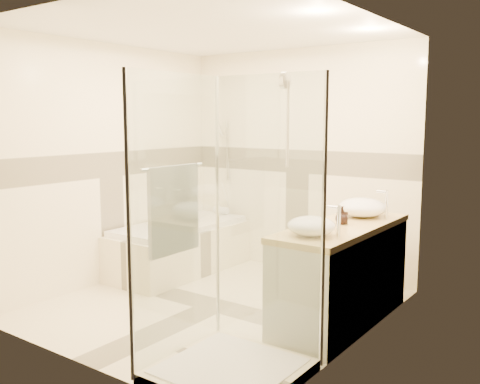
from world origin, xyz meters
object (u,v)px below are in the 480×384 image
Objects in this scene: vessel_sink_near at (362,207)px; amenity_bottle_a at (342,215)px; vessel_sink_far at (311,226)px; bathtub at (180,245)px; shower_enclosure at (223,299)px; vanity at (341,274)px; amenity_bottle_b at (342,216)px.

vessel_sink_near reaches higher than amenity_bottle_a.
vessel_sink_near is at bearing 90.00° from vessel_sink_far.
vessel_sink_far is at bearing -22.13° from bathtub.
shower_enclosure reaches higher than vessel_sink_far.
vessel_sink_near is (-0.02, 0.45, 0.51)m from vanity.
shower_enclosure is at bearing -99.02° from vessel_sink_near.
vanity is 0.68m from vessel_sink_near.
amenity_bottle_b is (0.00, -0.01, -0.01)m from amenity_bottle_a.
vessel_sink_far is at bearing -90.00° from amenity_bottle_a.
amenity_bottle_a is at bearing -8.57° from bathtub.
vanity is at bearing 77.03° from shower_enclosure.
vessel_sink_near is at bearing 90.00° from amenity_bottle_b.
bathtub is 2.22m from vessel_sink_near.
amenity_bottle_b reaches higher than bathtub.
bathtub is 3.95× the size of vessel_sink_near.
vessel_sink_far is at bearing -90.00° from amenity_bottle_b.
vanity is 0.79× the size of shower_enclosure.
vessel_sink_far reaches higher than bathtub.
vanity is at bearing 87.78° from vessel_sink_far.
shower_enclosure is 13.47× the size of amenity_bottle_a.
bathtub is 2.24m from amenity_bottle_a.
vessel_sink_near is at bearing 92.56° from vanity.
amenity_bottle_b is (2.13, -0.33, 0.61)m from bathtub.
shower_enclosure is at bearing -101.85° from amenity_bottle_a.
amenity_bottle_a reaches higher than bathtub.
vessel_sink_near is 1.17× the size of vessel_sink_far.
vessel_sink_near reaches higher than vanity.
vessel_sink_far is at bearing -92.22° from vanity.
amenity_bottle_b is (0.00, -0.43, -0.02)m from vessel_sink_near.
amenity_bottle_a is at bearing -90.00° from vessel_sink_near.
bathtub is 12.27× the size of amenity_bottle_b.
amenity_bottle_b is at bearing -8.82° from bathtub.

